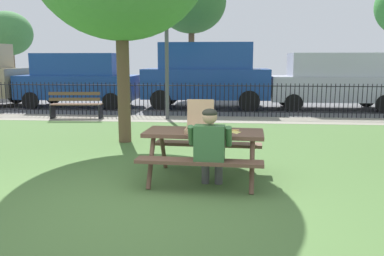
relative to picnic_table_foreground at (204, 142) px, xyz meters
name	(u,v)px	position (x,y,z in m)	size (l,w,h in m)	color
ground	(163,164)	(-0.79, 0.87, -0.61)	(28.00, 12.32, 0.02)	#4B6D37
cobblestone_walkway	(190,119)	(-0.79, 6.33, -0.60)	(28.00, 1.40, 0.01)	gray
street_asphalt	(199,106)	(-0.79, 10.14, -0.60)	(28.00, 6.21, 0.01)	#515154
picnic_table_foreground	(204,142)	(0.00, 0.00, 0.00)	(1.89, 1.59, 0.79)	brown
pizza_box_open	(200,124)	(-0.07, 0.01, 0.28)	(0.42, 0.45, 0.47)	tan
pizza_slice_on_table	(235,131)	(0.47, -0.02, 0.18)	(0.17, 0.26, 0.02)	#EAD260
adult_at_table	(210,145)	(0.12, -0.51, 0.06)	(0.62, 0.61, 1.19)	#4A4A4A
iron_fence_streetside	(192,99)	(-0.79, 7.03, -0.04)	(19.15, 0.03, 1.09)	black
park_bench_left	(76,105)	(-4.41, 6.20, -0.18)	(1.63, 0.61, 0.85)	brown
lamp_post_walkway	(167,37)	(-1.50, 6.28, 1.92)	(0.28, 0.28, 4.13)	#4C4C51
parked_car_left	(79,79)	(-5.41, 9.24, 0.50)	(4.66, 2.08, 2.08)	navy
parked_car_center	(206,74)	(-0.44, 9.24, 0.71)	(4.72, 2.10, 2.46)	navy
parked_car_right	(333,80)	(4.27, 9.24, 0.50)	(4.60, 1.96, 2.08)	#B1B2C3
far_tree_left	(8,35)	(-11.17, 14.57, 2.52)	(2.54, 2.54, 4.34)	brown
far_tree_midleft	(191,2)	(-1.47, 14.57, 4.07)	(3.46, 3.46, 6.25)	brown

